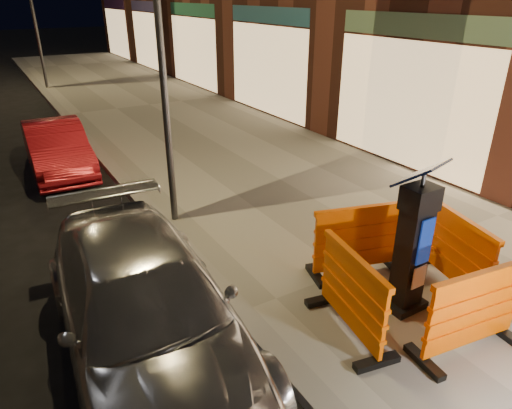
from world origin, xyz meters
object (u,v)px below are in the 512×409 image
car_silver (151,352)px  barrier_front (474,312)px  barrier_bldgside (456,252)px  car_red (62,172)px  parking_kiosk (413,243)px  barrier_kerbside (352,295)px  barrier_back (357,241)px

car_silver → barrier_front: bearing=-28.4°
barrier_bldgside → car_red: 9.00m
barrier_front → barrier_bldgside: 1.34m
car_silver → car_red: 7.04m
parking_kiosk → barrier_kerbside: size_ratio=1.40×
barrier_back → barrier_bldgside: 1.34m
parking_kiosk → barrier_front: bearing=-77.3°
barrier_bldgside → car_silver: (-4.07, 1.05, -0.69)m
parking_kiosk → barrier_front: (0.00, -0.95, -0.43)m
barrier_bldgside → barrier_kerbside: bearing=104.7°
barrier_front → barrier_bldgside: size_ratio=1.00×
barrier_kerbside → barrier_bldgside: (1.90, 0.00, 0.00)m
parking_kiosk → car_silver: (-3.12, 1.05, -1.12)m
parking_kiosk → barrier_bldgside: bearing=12.7°
barrier_back → barrier_bldgside: (0.95, -0.95, 0.00)m
barrier_front → car_silver: bearing=155.0°
barrier_bldgside → car_red: size_ratio=0.38×
car_red → barrier_back: bearing=-66.0°
barrier_front → barrier_back: 1.90m
car_silver → barrier_bldgside: bearing=-10.2°
parking_kiosk → car_silver: size_ratio=0.42×
barrier_front → car_silver: barrier_front is taller
barrier_bldgside → car_silver: 4.26m
barrier_kerbside → car_red: bearing=24.5°
barrier_front → barrier_back: (0.00, 1.90, 0.00)m
barrier_bldgside → car_red: bearing=40.3°
barrier_back → parking_kiosk: bearing=-74.3°
car_silver → car_red: bearing=92.8°
barrier_back → car_red: (-2.94, 7.14, -0.69)m
parking_kiosk → car_silver: bearing=174.0°
parking_kiosk → barrier_front: parking_kiosk is taller
car_silver → car_red: (0.18, 7.03, 0.00)m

